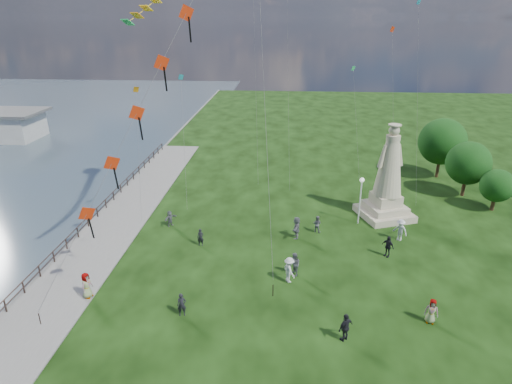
# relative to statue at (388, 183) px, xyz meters

# --- Properties ---
(waterfront) EXTENTS (200.00, 200.00, 1.51)m
(waterfront) POSITION_rel_statue_xyz_m (-25.76, -7.27, -3.40)
(waterfront) COLOR #354150
(waterfront) RESTS_ON ground
(statue) EXTENTS (5.53, 5.53, 8.82)m
(statue) POSITION_rel_statue_xyz_m (0.00, 0.00, 0.00)
(statue) COLOR tan
(statue) RESTS_ON ground
(lamppost) EXTENTS (0.41, 0.41, 4.43)m
(lamppost) POSITION_rel_statue_xyz_m (-2.67, -1.69, -0.14)
(lamppost) COLOR silver
(lamppost) RESTS_ON ground
(tree_row) EXTENTS (6.64, 13.42, 6.96)m
(tree_row) POSITION_rel_statue_xyz_m (8.97, 8.44, 0.54)
(tree_row) COLOR #382314
(tree_row) RESTS_ON ground
(person_0) EXTENTS (0.65, 0.50, 1.57)m
(person_0) POSITION_rel_statue_xyz_m (-15.64, -15.67, -2.55)
(person_0) COLOR black
(person_0) RESTS_ON ground
(person_1) EXTENTS (0.88, 1.03, 1.80)m
(person_1) POSITION_rel_statue_xyz_m (-8.56, -10.64, -2.43)
(person_1) COLOR #595960
(person_1) RESTS_ON ground
(person_2) EXTENTS (1.18, 1.39, 1.92)m
(person_2) POSITION_rel_statue_xyz_m (-8.95, -11.47, -2.37)
(person_2) COLOR silver
(person_2) RESTS_ON ground
(person_3) EXTENTS (1.17, 1.10, 1.82)m
(person_3) POSITION_rel_statue_xyz_m (-5.71, -17.20, -2.42)
(person_3) COLOR black
(person_3) RESTS_ON ground
(person_4) EXTENTS (0.90, 0.66, 1.65)m
(person_4) POSITION_rel_statue_xyz_m (-0.28, -15.24, -2.50)
(person_4) COLOR #595960
(person_4) RESTS_ON ground
(person_5) EXTENTS (1.25, 1.45, 1.46)m
(person_5) POSITION_rel_statue_xyz_m (-19.59, -3.43, -2.60)
(person_5) COLOR #595960
(person_5) RESTS_ON ground
(person_6) EXTENTS (0.55, 0.36, 1.48)m
(person_6) POSITION_rel_statue_xyz_m (-16.18, -6.76, -2.59)
(person_6) COLOR black
(person_6) RESTS_ON ground
(person_7) EXTENTS (0.86, 0.71, 1.51)m
(person_7) POSITION_rel_statue_xyz_m (-6.52, -3.65, -2.57)
(person_7) COLOR #595960
(person_7) RESTS_ON ground
(person_8) EXTENTS (1.35, 1.29, 1.90)m
(person_8) POSITION_rel_statue_xyz_m (0.32, -4.67, -2.38)
(person_8) COLOR silver
(person_8) RESTS_ON ground
(person_9) EXTENTS (1.08, 1.10, 1.74)m
(person_9) POSITION_rel_statue_xyz_m (-1.26, -7.41, -2.46)
(person_9) COLOR black
(person_9) RESTS_ON ground
(person_10) EXTENTS (0.73, 0.99, 1.82)m
(person_10) POSITION_rel_statue_xyz_m (-22.31, -14.37, -2.42)
(person_10) COLOR #595960
(person_10) RESTS_ON ground
(person_11) EXTENTS (0.93, 1.85, 1.92)m
(person_11) POSITION_rel_statue_xyz_m (-8.32, -4.83, -2.37)
(person_11) COLOR #595960
(person_11) RESTS_ON ground
(red_kite_train) EXTENTS (10.22, 9.35, 20.97)m
(red_kite_train) POSITION_rel_statue_xyz_m (-17.90, -11.65, 9.69)
(red_kite_train) COLOR black
(red_kite_train) RESTS_ON ground
(small_kites) EXTENTS (27.39, 18.48, 24.55)m
(small_kites) POSITION_rel_statue_xyz_m (-8.85, 7.82, 10.35)
(small_kites) COLOR #167084
(small_kites) RESTS_ON ground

